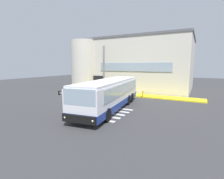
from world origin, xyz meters
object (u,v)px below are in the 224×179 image
entry_support_column (104,69)px  passenger_by_doorway (111,86)px  bus_main_foreground (110,95)px  safety_bollard_yellow (143,94)px  passenger_near_column (105,86)px

entry_support_column → passenger_by_doorway: (1.62, -0.70, -2.43)m
passenger_by_doorway → bus_main_foreground: bearing=-63.0°
entry_support_column → passenger_by_doorway: size_ratio=4.02×
bus_main_foreground → safety_bollard_yellow: bearing=79.7°
entry_support_column → bus_main_foreground: entry_support_column is taller
entry_support_column → bus_main_foreground: bearing=-56.5°
bus_main_foreground → safety_bollard_yellow: bus_main_foreground is taller
passenger_near_column → passenger_by_doorway: (0.82, 0.47, 0.00)m
entry_support_column → passenger_by_doorway: bearing=-23.5°
entry_support_column → passenger_by_doorway: entry_support_column is taller
passenger_near_column → safety_bollard_yellow: (5.85, -0.63, -0.63)m
passenger_near_column → entry_support_column: bearing=124.3°
entry_support_column → safety_bollard_yellow: bearing=-15.2°
passenger_near_column → passenger_by_doorway: same height
passenger_near_column → passenger_by_doorway: 0.95m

